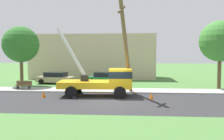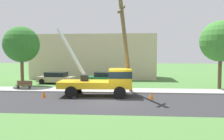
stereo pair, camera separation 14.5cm
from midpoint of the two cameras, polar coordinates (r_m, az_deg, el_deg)
ground_plane at (r=30.12m, az=1.55°, el=-3.02°), size 120.00×120.00×0.00m
road_asphalt at (r=18.29m, az=-0.47°, el=-7.58°), size 80.00×7.93×0.01m
sidewalk_strip at (r=23.49m, az=0.68°, el=-4.88°), size 80.00×2.68×0.10m
utility_truck at (r=20.52m, az=-1.45°, el=-2.35°), size 6.88×3.21×5.98m
leaning_utility_pole at (r=20.60m, az=3.53°, el=5.54°), size 1.29×4.24×8.31m
traffic_cone_ahead at (r=19.55m, az=9.58°, el=-6.06°), size 0.36×0.36×0.56m
traffic_cone_behind at (r=20.77m, az=-15.85°, el=-5.56°), size 0.36×0.36×0.56m
traffic_cone_curbside at (r=21.64m, az=2.78°, el=-5.04°), size 0.36×0.36×0.56m
parked_sedan_tan at (r=29.76m, az=-13.05°, el=-1.83°), size 4.55×2.28×1.42m
parked_sedan_green at (r=28.97m, az=-1.48°, el=-1.88°), size 4.48×2.15×1.42m
park_bench at (r=25.79m, az=-20.13°, el=-3.41°), size 1.60×0.45×0.90m
roadside_tree_near at (r=26.96m, az=24.71°, el=6.25°), size 4.21×4.21×7.03m
roadside_tree_far at (r=28.57m, az=-20.70°, el=5.72°), size 4.00×4.00×6.69m
lowrise_building_backdrop at (r=36.09m, az=-4.10°, el=3.22°), size 18.00×6.00×6.40m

